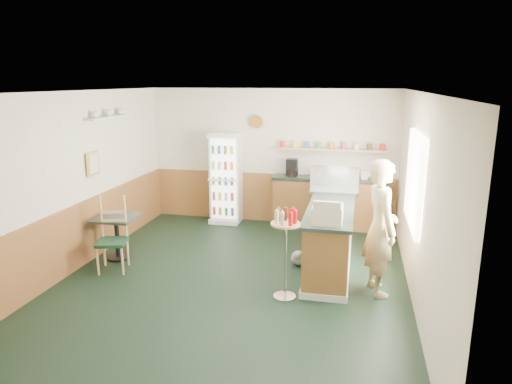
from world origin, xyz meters
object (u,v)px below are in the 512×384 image
(drinks_fridge, at_px, (226,178))
(shopkeeper, at_px, (381,228))
(cafe_table, at_px, (117,229))
(cafe_chair, at_px, (114,231))
(condiment_stand, at_px, (285,241))
(cash_register, at_px, (328,214))
(display_case, at_px, (335,180))

(drinks_fridge, xyz_separation_m, shopkeeper, (2.94, -2.68, 0.01))
(cafe_table, xyz_separation_m, cafe_chair, (0.17, -0.35, 0.09))
(shopkeeper, bearing_deg, drinks_fridge, 30.04)
(condiment_stand, bearing_deg, drinks_fridge, 118.90)
(cash_register, bearing_deg, shopkeeper, 14.70)
(shopkeeper, height_order, condiment_stand, shopkeeper)
(cash_register, relative_size, shopkeeper, 0.22)
(drinks_fridge, bearing_deg, display_case, -27.72)
(shopkeeper, xyz_separation_m, condiment_stand, (-1.22, -0.45, -0.12))
(condiment_stand, xyz_separation_m, cafe_table, (-2.88, 0.77, -0.30))
(display_case, bearing_deg, shopkeeper, -65.04)
(cash_register, bearing_deg, cafe_table, 172.63)
(shopkeeper, relative_size, cafe_chair, 1.63)
(cafe_table, bearing_deg, cash_register, -8.28)
(display_case, xyz_separation_m, shopkeeper, (0.70, -1.50, -0.31))
(display_case, height_order, shopkeeper, shopkeeper)
(display_case, height_order, cafe_table, display_case)
(cafe_table, bearing_deg, display_case, 19.15)
(cafe_table, relative_size, cafe_chair, 0.63)
(cafe_table, distance_m, cafe_chair, 0.40)
(cafe_table, bearing_deg, cafe_chair, -64.77)
(cafe_chair, bearing_deg, condiment_stand, -24.38)
(drinks_fridge, height_order, shopkeeper, shopkeeper)
(drinks_fridge, bearing_deg, shopkeeper, -42.35)
(shopkeeper, distance_m, cafe_table, 4.13)
(drinks_fridge, distance_m, shopkeeper, 3.98)
(drinks_fridge, bearing_deg, cafe_chair, -110.08)
(drinks_fridge, bearing_deg, cash_register, -51.85)
(cash_register, bearing_deg, display_case, 90.91)
(display_case, distance_m, cash_register, 1.68)
(condiment_stand, relative_size, cafe_chair, 1.07)
(display_case, bearing_deg, condiment_stand, -104.80)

